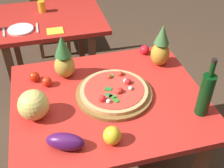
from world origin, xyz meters
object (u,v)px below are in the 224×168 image
object	(u,v)px
dinner_plate	(21,29)
bell_pepper	(112,136)
drinking_glass_juice	(42,7)
display_table	(109,108)
pineapple_left	(64,59)
eggplant	(65,142)
knife_utensil	(37,28)
napkin_folded	(55,31)
tomato_by_bottle	(47,81)
dining_chair	(51,17)
pineapple_right	(161,48)
melon	(33,105)
pizza	(114,90)
tomato_at_corner	(34,77)
fork_utensil	(4,32)
pizza_board	(114,94)
background_table	(47,28)
tomato_beside_pepper	(145,50)
wine_bottle	(206,94)

from	to	relation	value
dinner_plate	bell_pepper	bearing A→B (deg)	-71.75
drinking_glass_juice	display_table	bearing A→B (deg)	-76.93
display_table	bell_pepper	size ratio (longest dim) A/B	11.35
pineapple_left	eggplant	distance (m)	0.62
knife_utensil	napkin_folded	distance (m)	0.17
knife_utensil	tomato_by_bottle	bearing A→B (deg)	-87.73
dining_chair	pineapple_right	world-z (taller)	pineapple_right
melon	drinking_glass_juice	distance (m)	1.43
bell_pepper	eggplant	bearing A→B (deg)	174.51
pizza	tomato_by_bottle	bearing A→B (deg)	152.96
bell_pepper	tomato_by_bottle	bearing A→B (deg)	117.43
display_table	tomato_by_bottle	size ratio (longest dim) A/B	18.26
drinking_glass_juice	knife_utensil	distance (m)	0.35
pizza	tomato_at_corner	world-z (taller)	pizza
pizza	fork_utensil	size ratio (longest dim) A/B	2.34
pineapple_right	eggplant	size ratio (longest dim) A/B	1.54
dining_chair	dinner_plate	world-z (taller)	dining_chair
bell_pepper	pineapple_left	bearing A→B (deg)	104.31
napkin_folded	fork_utensil	bearing A→B (deg)	167.58
dining_chair	eggplant	distance (m)	2.23
display_table	pizza_board	xyz separation A→B (m)	(0.04, 0.01, 0.10)
background_table	pineapple_left	size ratio (longest dim) A/B	3.49
background_table	pizza_board	bearing A→B (deg)	-74.72
tomato_by_bottle	dinner_plate	bearing A→B (deg)	101.38
background_table	knife_utensil	xyz separation A→B (m)	(-0.08, -0.20, 0.11)
pizza	tomato_at_corner	xyz separation A→B (m)	(-0.47, 0.27, -0.01)
melon	tomato_at_corner	xyz separation A→B (m)	(0.01, 0.34, -0.05)
display_table	eggplant	bearing A→B (deg)	-133.46
pineapple_right	melon	xyz separation A→B (m)	(-0.88, -0.31, -0.05)
tomato_at_corner	fork_utensil	size ratio (longest dim) A/B	0.38
bell_pepper	tomato_beside_pepper	distance (m)	0.89
wine_bottle	pineapple_left	distance (m)	0.90
background_table	tomato_at_corner	size ratio (longest dim) A/B	15.88
wine_bottle	tomato_by_bottle	xyz separation A→B (m)	(-0.85, 0.48, -0.11)
background_table	napkin_folded	world-z (taller)	napkin_folded
pizza	drinking_glass_juice	world-z (taller)	drinking_glass_juice
tomato_by_bottle	tomato_at_corner	size ratio (longest dim) A/B	0.96
pizza	tomato_beside_pepper	bearing A→B (deg)	49.70
pineapple_right	dinner_plate	size ratio (longest dim) A/B	1.40
eggplant	dinner_plate	world-z (taller)	eggplant
melon	knife_utensil	bearing A→B (deg)	86.83
tomato_by_bottle	napkin_folded	distance (m)	0.74
pineapple_right	eggplant	bearing A→B (deg)	-141.86
bell_pepper	drinking_glass_juice	size ratio (longest dim) A/B	0.99
dinner_plate	background_table	bearing A→B (deg)	42.29
pineapple_left	melon	xyz separation A→B (m)	(-0.22, -0.34, -0.05)
wine_bottle	melon	world-z (taller)	wine_bottle
pizza	pineapple_left	bearing A→B (deg)	134.11
pineapple_left	melon	world-z (taller)	pineapple_left
pizza	tomato_beside_pepper	world-z (taller)	pizza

